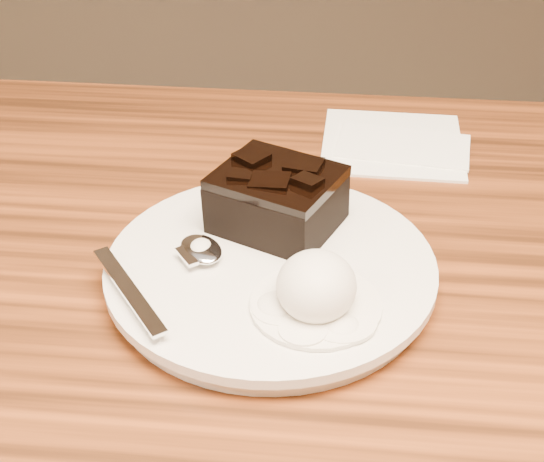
# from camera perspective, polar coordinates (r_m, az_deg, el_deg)

# --- Properties ---
(plate) EXTENTS (0.24, 0.24, 0.02)m
(plate) POSITION_cam_1_polar(r_m,az_deg,el_deg) (0.57, -0.10, -3.04)
(plate) COLOR silver
(plate) RESTS_ON dining_table
(brownie) EXTENTS (0.11, 0.10, 0.04)m
(brownie) POSITION_cam_1_polar(r_m,az_deg,el_deg) (0.59, 0.37, 2.09)
(brownie) COLOR black
(brownie) RESTS_ON plate
(ice_cream_scoop) EXTENTS (0.05, 0.06, 0.05)m
(ice_cream_scoop) POSITION_cam_1_polar(r_m,az_deg,el_deg) (0.51, 3.29, -4.07)
(ice_cream_scoop) COLOR white
(ice_cream_scoop) RESTS_ON plate
(melt_puddle) EXTENTS (0.09, 0.09, 0.00)m
(melt_puddle) POSITION_cam_1_polar(r_m,az_deg,el_deg) (0.53, 3.23, -5.53)
(melt_puddle) COLOR white
(melt_puddle) RESTS_ON plate
(spoon) EXTENTS (0.12, 0.15, 0.01)m
(spoon) POSITION_cam_1_polar(r_m,az_deg,el_deg) (0.57, -5.25, -1.49)
(spoon) COLOR silver
(spoon) RESTS_ON plate
(napkin) EXTENTS (0.14, 0.14, 0.01)m
(napkin) POSITION_cam_1_polar(r_m,az_deg,el_deg) (0.77, 8.86, 6.48)
(napkin) COLOR white
(napkin) RESTS_ON dining_table
(crumb_a) EXTENTS (0.01, 0.01, 0.00)m
(crumb_a) POSITION_cam_1_polar(r_m,az_deg,el_deg) (0.51, 1.15, -6.65)
(crumb_a) COLOR black
(crumb_a) RESTS_ON plate
(crumb_b) EXTENTS (0.01, 0.01, 0.00)m
(crumb_b) POSITION_cam_1_polar(r_m,az_deg,el_deg) (0.59, -5.61, -0.71)
(crumb_b) COLOR black
(crumb_b) RESTS_ON plate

